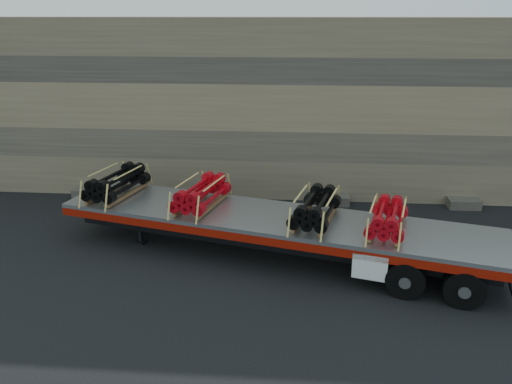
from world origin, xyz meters
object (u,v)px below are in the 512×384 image
bundle_midrear (316,209)px  bundle_rear (387,219)px  bundle_front (117,184)px  bundle_midfront (201,195)px  trailer (272,236)px

bundle_midrear → bundle_rear: bundle_midrear is taller
bundle_front → bundle_rear: bearing=0.0°
bundle_midfront → bundle_front: bearing=180.0°
bundle_front → bundle_midfront: size_ratio=1.04×
trailer → bundle_midrear: bearing=0.0°
bundle_front → bundle_midrear: (6.56, -1.70, -0.02)m
bundle_front → bundle_midfront: 3.10m
bundle_rear → bundle_midrear: bearing=180.0°
trailer → bundle_rear: 3.52m
trailer → bundle_midrear: 1.69m
trailer → bundle_rear: bearing=0.0°
bundle_midrear → trailer: bearing=-180.0°
bundle_front → bundle_rear: bundle_front is taller
bundle_midrear → bundle_rear: size_ratio=1.10×
bundle_midrear → bundle_front: bearing=180.0°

